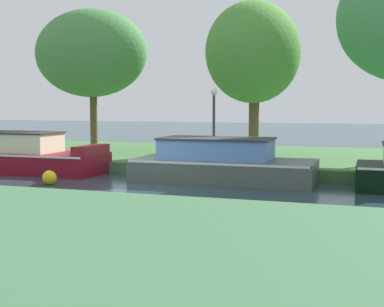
{
  "coord_description": "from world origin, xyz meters",
  "views": [
    {
      "loc": [
        6.76,
        -15.41,
        2.51
      ],
      "look_at": [
        1.14,
        1.2,
        0.9
      ],
      "focal_mm": 49.22,
      "sensor_mm": 36.0,
      "label": 1
    }
  ],
  "objects": [
    {
      "name": "channel_buoy",
      "position": [
        -2.82,
        -1.22,
        0.23
      ],
      "size": [
        0.45,
        0.45,
        0.45
      ],
      "primitive_type": "sphere",
      "color": "yellow",
      "rests_on": "ground_plane"
    },
    {
      "name": "mooring_post_far",
      "position": [
        -5.32,
        2.32,
        0.76
      ],
      "size": [
        0.13,
        0.13,
        0.73
      ],
      "primitive_type": "cylinder",
      "color": "#434125",
      "rests_on": "riverbank_far"
    },
    {
      "name": "ground_plane",
      "position": [
        0.0,
        0.0,
        0.0
      ],
      "size": [
        120.0,
        120.0,
        0.0
      ],
      "primitive_type": "plane",
      "color": "#263C46"
    },
    {
      "name": "riverbank_far",
      "position": [
        0.0,
        7.0,
        0.2
      ],
      "size": [
        72.0,
        10.0,
        0.4
      ],
      "primitive_type": "cube",
      "color": "#416E3A",
      "rests_on": "ground_plane"
    },
    {
      "name": "lamp_post",
      "position": [
        1.38,
        2.95,
        2.13
      ],
      "size": [
        0.24,
        0.24,
        2.72
      ],
      "color": "#333338",
      "rests_on": "riverbank_far"
    },
    {
      "name": "slate_cruiser",
      "position": [
        2.17,
        1.2,
        0.6
      ],
      "size": [
        5.93,
        2.39,
        1.45
      ],
      "color": "#4B554D",
      "rests_on": "ground_plane"
    },
    {
      "name": "willow_tree_centre",
      "position": [
        2.07,
        6.4,
        4.69
      ],
      "size": [
        3.91,
        4.75,
        6.41
      ],
      "color": "brown",
      "rests_on": "riverbank_far"
    },
    {
      "name": "mooring_post_near",
      "position": [
        -3.17,
        2.32,
        0.7
      ],
      "size": [
        0.14,
        0.14,
        0.6
      ],
      "primitive_type": "cylinder",
      "color": "#4E3232",
      "rests_on": "riverbank_far"
    },
    {
      "name": "willow_tree_left",
      "position": [
        -5.19,
        5.73,
        4.83
      ],
      "size": [
        5.26,
        3.79,
        6.4
      ],
      "color": "brown",
      "rests_on": "riverbank_far"
    }
  ]
}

